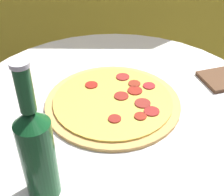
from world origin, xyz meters
TOP-DOWN VIEW (x-y plane):
  - table at (0.00, 0.00)m, footprint 0.88×0.88m
  - pizza at (-0.00, -0.01)m, footprint 0.37×0.37m
  - beer_bottle at (-0.14, -0.30)m, footprint 0.07×0.07m

SIDE VIEW (x-z plane):
  - table at x=0.00m, z-range 0.20..0.90m
  - pizza at x=0.00m, z-range 0.70..0.71m
  - beer_bottle at x=-0.14m, z-range 0.66..0.96m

